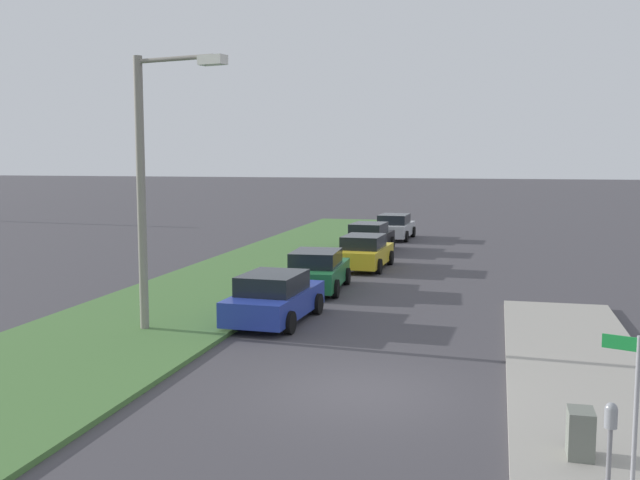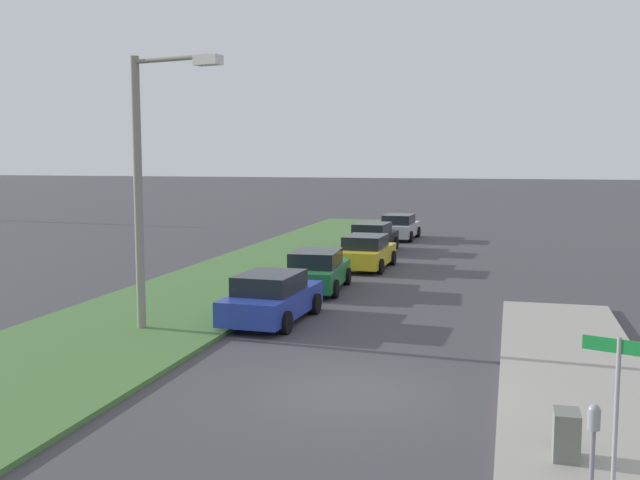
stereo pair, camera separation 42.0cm
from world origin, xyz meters
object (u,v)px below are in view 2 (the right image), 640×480
at_px(parked_car_green, 317,271).
at_px(streetlight, 148,173).
at_px(street_sign, 616,407).
at_px(utility_box, 566,439).
at_px(parking_meter, 593,430).
at_px(parked_car_blue, 272,298).
at_px(parked_car_silver, 399,227).
at_px(parked_car_yellow, 366,252).
at_px(parked_car_black, 373,238).

distance_m(parked_car_green, streetlight, 8.74).
bearing_deg(parked_car_green, street_sign, -156.24).
xyz_separation_m(utility_box, streetlight, (6.42, 10.42, 3.94)).
xyz_separation_m(parking_meter, street_sign, (-0.92, -0.16, 0.65)).
xyz_separation_m(parked_car_blue, parked_car_silver, (22.57, -0.42, 0.00)).
distance_m(parked_car_blue, parked_car_silver, 22.57).
relative_size(parked_car_silver, streetlight, 0.58).
relative_size(parked_car_yellow, utility_box, 4.85).
bearing_deg(utility_box, streetlight, 58.36).
bearing_deg(parked_car_blue, parked_car_yellow, -1.09).
distance_m(parked_car_blue, parked_car_green, 5.29).
xyz_separation_m(parked_car_black, street_sign, (-27.29, -8.14, 0.99)).
relative_size(parked_car_yellow, parking_meter, 3.08).
bearing_deg(parked_car_blue, street_sign, -140.05).
distance_m(parked_car_blue, street_sign, 13.39).
bearing_deg(parked_car_black, parked_car_silver, -1.41).
relative_size(parked_car_blue, parked_car_silver, 1.00).
bearing_deg(utility_box, parked_car_silver, 13.08).
distance_m(parked_car_green, parked_car_silver, 17.29).
xyz_separation_m(parked_car_silver, utility_box, (-31.15, -7.24, -0.27)).
bearing_deg(streetlight, parked_car_yellow, -15.00).
height_order(parking_meter, streetlight, streetlight).
height_order(parked_car_yellow, parked_car_silver, same).
xyz_separation_m(parked_car_black, streetlight, (-18.81, 2.70, 3.67)).
xyz_separation_m(parked_car_silver, streetlight, (-24.72, 3.19, 3.67)).
xyz_separation_m(parked_car_green, parked_car_black, (11.37, 0.03, 0.00)).
height_order(parking_meter, utility_box, parking_meter).
distance_m(parked_car_green, parked_car_yellow, 5.62).
height_order(parked_car_black, utility_box, parked_car_black).
bearing_deg(parked_car_yellow, parked_car_silver, 3.51).
distance_m(utility_box, street_sign, 2.44).
bearing_deg(parked_car_green, streetlight, 156.57).
xyz_separation_m(street_sign, streetlight, (8.47, 10.85, 2.68)).
relative_size(parking_meter, streetlight, 0.19).
relative_size(parked_car_black, utility_box, 4.88).
bearing_deg(parking_meter, parked_car_green, 27.93).
height_order(parked_car_black, parked_car_silver, same).
distance_m(parked_car_yellow, street_sign, 22.73).
bearing_deg(parked_car_green, parked_car_black, -3.05).
relative_size(parked_car_green, parked_car_black, 1.00).
bearing_deg(parking_meter, parked_car_silver, 13.09).
bearing_deg(parked_car_silver, street_sign, -164.90).
xyz_separation_m(parked_car_green, utility_box, (-13.87, -7.68, -0.27)).
relative_size(parked_car_green, streetlight, 0.59).
height_order(parking_meter, street_sign, street_sign).
bearing_deg(parked_car_silver, parked_car_green, -179.37).
xyz_separation_m(parked_car_silver, parking_meter, (-32.28, -7.50, 0.33)).
height_order(parked_car_yellow, street_sign, street_sign).
bearing_deg(streetlight, street_sign, -128.00).
height_order(parked_car_silver, parking_meter, parked_car_silver).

